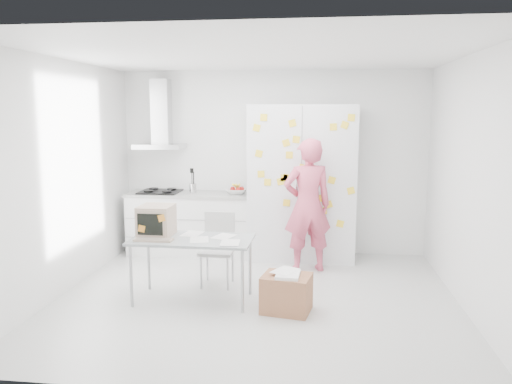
# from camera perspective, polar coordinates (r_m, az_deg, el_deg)

# --- Properties ---
(floor) EXTENTS (4.50, 4.00, 0.02)m
(floor) POSITION_cam_1_polar(r_m,az_deg,el_deg) (5.82, 0.04, -12.11)
(floor) COLOR silver
(floor) RESTS_ON ground
(walls) EXTENTS (4.52, 4.01, 2.70)m
(walls) POSITION_cam_1_polar(r_m,az_deg,el_deg) (6.18, 0.85, 2.18)
(walls) COLOR white
(walls) RESTS_ON ground
(ceiling) EXTENTS (4.50, 4.00, 0.02)m
(ceiling) POSITION_cam_1_polar(r_m,az_deg,el_deg) (5.46, 0.04, 15.47)
(ceiling) COLOR white
(ceiling) RESTS_ON walls
(counter_run) EXTENTS (1.84, 0.63, 1.28)m
(counter_run) POSITION_cam_1_polar(r_m,az_deg,el_deg) (7.50, -7.50, -3.48)
(counter_run) COLOR white
(counter_run) RESTS_ON ground
(range_hood) EXTENTS (0.70, 0.48, 1.01)m
(range_hood) POSITION_cam_1_polar(r_m,az_deg,el_deg) (7.58, -10.81, 7.90)
(range_hood) COLOR silver
(range_hood) RESTS_ON walls
(tall_cabinet) EXTENTS (1.50, 0.68, 2.20)m
(tall_cabinet) POSITION_cam_1_polar(r_m,az_deg,el_deg) (7.13, 5.28, 1.04)
(tall_cabinet) COLOR silver
(tall_cabinet) RESTS_ON ground
(person) EXTENTS (0.74, 0.59, 1.77)m
(person) POSITION_cam_1_polar(r_m,az_deg,el_deg) (6.60, 5.91, -1.53)
(person) COLOR #D95470
(person) RESTS_ON ground
(desk) EXTENTS (1.34, 0.69, 1.06)m
(desk) POSITION_cam_1_polar(r_m,az_deg,el_deg) (5.67, -9.91, -4.19)
(desk) COLOR gray
(desk) RESTS_ON ground
(chair) EXTENTS (0.40, 0.40, 0.88)m
(chair) POSITION_cam_1_polar(r_m,az_deg,el_deg) (6.15, -4.35, -5.96)
(chair) COLOR #B5B4B2
(chair) RESTS_ON ground
(cardboard_box) EXTENTS (0.56, 0.48, 0.44)m
(cardboard_box) POSITION_cam_1_polar(r_m,az_deg,el_deg) (5.39, 3.51, -11.41)
(cardboard_box) COLOR #A16845
(cardboard_box) RESTS_ON ground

